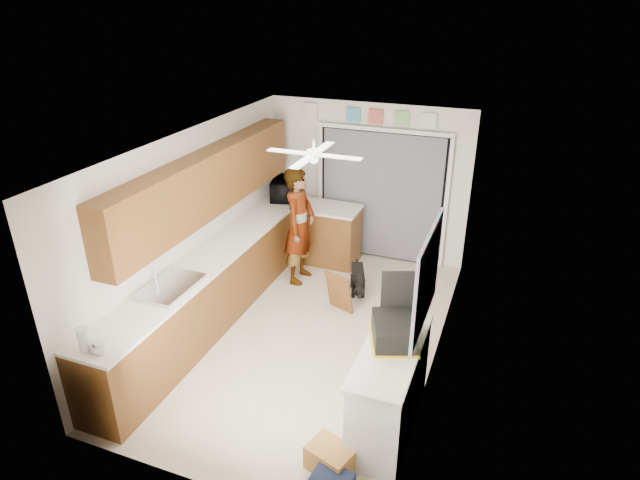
% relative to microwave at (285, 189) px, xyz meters
% --- Properties ---
extents(floor, '(5.00, 5.00, 0.00)m').
position_rel_microwave_xyz_m(floor, '(1.25, -2.10, -1.10)').
color(floor, beige).
rests_on(floor, ground).
extents(ceiling, '(5.00, 5.00, 0.00)m').
position_rel_microwave_xyz_m(ceiling, '(1.25, -2.10, 1.40)').
color(ceiling, white).
rests_on(ceiling, ground).
extents(wall_back, '(3.20, 0.00, 3.20)m').
position_rel_microwave_xyz_m(wall_back, '(1.25, 0.40, 0.15)').
color(wall_back, silver).
rests_on(wall_back, ground).
extents(wall_front, '(3.20, 0.00, 3.20)m').
position_rel_microwave_xyz_m(wall_front, '(1.25, -4.60, 0.15)').
color(wall_front, silver).
rests_on(wall_front, ground).
extents(wall_left, '(0.00, 5.00, 5.00)m').
position_rel_microwave_xyz_m(wall_left, '(-0.35, -2.10, 0.15)').
color(wall_left, silver).
rests_on(wall_left, ground).
extents(wall_right, '(0.00, 5.00, 5.00)m').
position_rel_microwave_xyz_m(wall_right, '(2.85, -2.10, 0.15)').
color(wall_right, silver).
rests_on(wall_right, ground).
extents(left_base_cabinets, '(0.60, 4.80, 0.90)m').
position_rel_microwave_xyz_m(left_base_cabinets, '(-0.05, -2.10, -0.65)').
color(left_base_cabinets, brown).
rests_on(left_base_cabinets, floor).
extents(left_countertop, '(0.62, 4.80, 0.04)m').
position_rel_microwave_xyz_m(left_countertop, '(-0.04, -2.10, -0.18)').
color(left_countertop, white).
rests_on(left_countertop, left_base_cabinets).
extents(upper_cabinets, '(0.32, 4.00, 0.80)m').
position_rel_microwave_xyz_m(upper_cabinets, '(-0.19, -1.90, 0.70)').
color(upper_cabinets, brown).
rests_on(upper_cabinets, wall_left).
extents(sink_basin, '(0.50, 0.76, 0.06)m').
position_rel_microwave_xyz_m(sink_basin, '(-0.04, -3.10, -0.15)').
color(sink_basin, silver).
rests_on(sink_basin, left_countertop).
extents(faucet, '(0.03, 0.03, 0.22)m').
position_rel_microwave_xyz_m(faucet, '(-0.23, -3.10, -0.05)').
color(faucet, silver).
rests_on(faucet, left_countertop).
extents(peninsula_base, '(1.00, 0.60, 0.90)m').
position_rel_microwave_xyz_m(peninsula_base, '(0.75, -0.10, -0.65)').
color(peninsula_base, brown).
rests_on(peninsula_base, floor).
extents(peninsula_top, '(1.04, 0.64, 0.04)m').
position_rel_microwave_xyz_m(peninsula_top, '(0.75, -0.10, -0.18)').
color(peninsula_top, white).
rests_on(peninsula_top, peninsula_base).
extents(back_opening_recess, '(2.00, 0.06, 2.10)m').
position_rel_microwave_xyz_m(back_opening_recess, '(1.50, 0.37, -0.05)').
color(back_opening_recess, black).
rests_on(back_opening_recess, wall_back).
extents(curtain_panel, '(1.90, 0.03, 2.05)m').
position_rel_microwave_xyz_m(curtain_panel, '(1.50, 0.33, -0.05)').
color(curtain_panel, slate).
rests_on(curtain_panel, wall_back).
extents(door_trim_left, '(0.06, 0.04, 2.10)m').
position_rel_microwave_xyz_m(door_trim_left, '(0.48, 0.34, -0.05)').
color(door_trim_left, white).
rests_on(door_trim_left, wall_back).
extents(door_trim_right, '(0.06, 0.04, 2.10)m').
position_rel_microwave_xyz_m(door_trim_right, '(2.52, 0.34, -0.05)').
color(door_trim_right, white).
rests_on(door_trim_right, wall_back).
extents(door_trim_head, '(2.10, 0.04, 0.06)m').
position_rel_microwave_xyz_m(door_trim_head, '(1.50, 0.34, 1.02)').
color(door_trim_head, white).
rests_on(door_trim_head, wall_back).
extents(header_frame_1, '(0.22, 0.02, 0.22)m').
position_rel_microwave_xyz_m(header_frame_1, '(1.00, 0.37, 1.20)').
color(header_frame_1, '#479CBF').
rests_on(header_frame_1, wall_back).
extents(header_frame_2, '(0.22, 0.02, 0.22)m').
position_rel_microwave_xyz_m(header_frame_2, '(1.35, 0.37, 1.20)').
color(header_frame_2, '#C15648').
rests_on(header_frame_2, wall_back).
extents(header_frame_3, '(0.22, 0.02, 0.22)m').
position_rel_microwave_xyz_m(header_frame_3, '(1.75, 0.37, 1.20)').
color(header_frame_3, '#7ABF6D').
rests_on(header_frame_3, wall_back).
extents(header_frame_4, '(0.22, 0.02, 0.22)m').
position_rel_microwave_xyz_m(header_frame_4, '(2.15, 0.37, 1.20)').
color(header_frame_4, silver).
rests_on(header_frame_4, wall_back).
extents(route66_sign, '(0.22, 0.02, 0.26)m').
position_rel_microwave_xyz_m(route66_sign, '(0.30, 0.37, 1.20)').
color(route66_sign, silver).
rests_on(route66_sign, wall_back).
extents(right_counter_base, '(0.50, 1.40, 0.90)m').
position_rel_microwave_xyz_m(right_counter_base, '(2.60, -3.30, -0.65)').
color(right_counter_base, white).
rests_on(right_counter_base, floor).
extents(right_counter_top, '(0.54, 1.44, 0.04)m').
position_rel_microwave_xyz_m(right_counter_top, '(2.59, -3.30, -0.18)').
color(right_counter_top, white).
rests_on(right_counter_top, right_counter_base).
extents(abstract_painting, '(0.03, 1.15, 0.95)m').
position_rel_microwave_xyz_m(abstract_painting, '(2.83, -3.10, 0.55)').
color(abstract_painting, '#FF5D7B').
rests_on(abstract_painting, wall_right).
extents(ceiling_fan, '(1.14, 1.14, 0.24)m').
position_rel_microwave_xyz_m(ceiling_fan, '(1.25, -1.90, 1.22)').
color(ceiling_fan, white).
rests_on(ceiling_fan, ceiling).
extents(microwave, '(0.54, 0.67, 0.33)m').
position_rel_microwave_xyz_m(microwave, '(0.00, 0.00, 0.00)').
color(microwave, black).
rests_on(microwave, left_countertop).
extents(cup, '(0.15, 0.15, 0.10)m').
position_rel_microwave_xyz_m(cup, '(0.06, -4.35, -0.12)').
color(cup, white).
rests_on(cup, left_countertop).
extents(jar_a, '(0.10, 0.10, 0.12)m').
position_rel_microwave_xyz_m(jar_a, '(0.08, -4.35, -0.10)').
color(jar_a, silver).
rests_on(jar_a, left_countertop).
extents(jar_b, '(0.08, 0.08, 0.11)m').
position_rel_microwave_xyz_m(jar_b, '(-0.01, -4.35, -0.11)').
color(jar_b, silver).
rests_on(jar_b, left_countertop).
extents(paper_towel_roll, '(0.14, 0.14, 0.24)m').
position_rel_microwave_xyz_m(paper_towel_roll, '(-0.10, -4.35, -0.04)').
color(paper_towel_roll, white).
rests_on(paper_towel_roll, left_countertop).
extents(suitcase, '(0.54, 0.62, 0.22)m').
position_rel_microwave_xyz_m(suitcase, '(2.57, -3.17, -0.05)').
color(suitcase, black).
rests_on(suitcase, right_counter_top).
extents(suitcase_rim, '(0.62, 0.70, 0.02)m').
position_rel_microwave_xyz_m(suitcase_rim, '(2.57, -3.17, -0.16)').
color(suitcase_rim, yellow).
rests_on(suitcase_rim, suitcase).
extents(suitcase_lid, '(0.40, 0.18, 0.50)m').
position_rel_microwave_xyz_m(suitcase_lid, '(2.57, -2.88, 0.20)').
color(suitcase_lid, black).
rests_on(suitcase_lid, suitcase).
extents(cardboard_box, '(0.49, 0.42, 0.26)m').
position_rel_microwave_xyz_m(cardboard_box, '(2.25, -4.04, -0.98)').
color(cardboard_box, '#B07F37').
rests_on(cardboard_box, floor).
extents(cabinet_door_panel, '(0.43, 0.28, 0.59)m').
position_rel_microwave_xyz_m(cabinet_door_panel, '(1.44, -1.48, -0.81)').
color(cabinet_door_panel, brown).
rests_on(cabinet_door_panel, floor).
extents(man, '(0.42, 0.64, 1.77)m').
position_rel_microwave_xyz_m(man, '(0.60, -0.83, -0.22)').
color(man, white).
rests_on(man, floor).
extents(dog, '(0.43, 0.62, 0.45)m').
position_rel_microwave_xyz_m(dog, '(1.53, -0.91, -0.88)').
color(dog, black).
rests_on(dog, floor).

